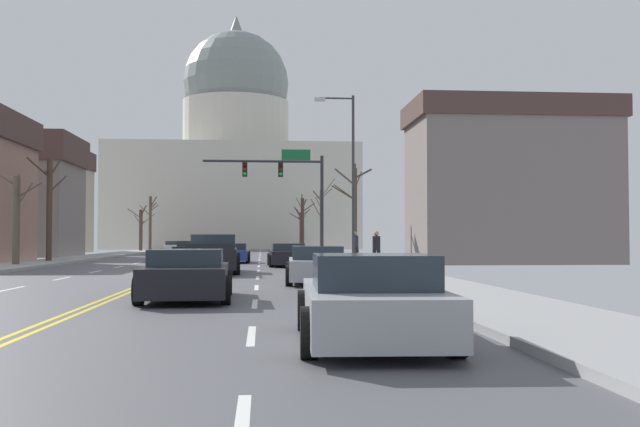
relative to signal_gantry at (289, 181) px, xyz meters
The scene contains 26 objects.
ground 18.88m from the signal_gantry, 107.42° to the right, with size 20.00×180.00×0.20m.
signal_gantry is the anchor object (origin of this frame).
street_lamp_right 11.83m from the signal_gantry, 77.66° to the right, with size 2.03×0.24×8.46m.
capitol_building 53.86m from the signal_gantry, 95.83° to the left, with size 32.45×22.81×32.70m.
sedan_near_00 7.43m from the signal_gantry, 127.16° to the right, with size 2.03×4.33×1.13m.
sedan_near_01 11.22m from the signal_gantry, 92.51° to the right, with size 2.10×4.41×1.18m.
pickup_truck_near_02 17.73m from the signal_gantry, 102.86° to the right, with size 2.38×5.64×1.60m.
sedan_near_03 24.34m from the signal_gantry, 90.01° to the right, with size 2.14×4.73×1.20m.
sedan_near_04 30.43m from the signal_gantry, 96.78° to the right, with size 2.21×4.42×1.20m.
sedan_near_05 37.39m from the signal_gantry, 90.39° to the right, with size 2.15×4.43×1.24m.
sedan_oncoming_00 11.29m from the signal_gantry, 134.39° to the left, with size 2.17×4.74×1.22m.
sedan_oncoming_01 20.79m from the signal_gantry, 110.27° to the left, with size 2.03×4.49×1.22m.
sedan_oncoming_02 29.98m from the signal_gantry, 111.28° to the left, with size 2.08×4.39×1.11m.
flank_building_01 34.79m from the signal_gantry, 131.99° to the left, with size 8.54×6.58×10.10m.
flank_building_03 14.22m from the signal_gantry, 28.68° to the right, with size 11.53×6.27×9.29m.
bare_tree_00 37.28m from the signal_gantry, 85.68° to the left, with size 1.52×1.52×4.72m.
bare_tree_01 38.50m from the signal_gantry, 112.01° to the left, with size 2.24×1.45×6.02m.
bare_tree_02 8.40m from the signal_gantry, 65.56° to the right, with size 2.33×2.45×5.36m.
bare_tree_03 17.48m from the signal_gantry, 144.49° to the right, with size 2.44×1.26×4.73m.
bare_tree_04 10.98m from the signal_gantry, 73.87° to the left, with size 1.95×1.99×6.05m.
bare_tree_05 31.89m from the signal_gantry, 116.68° to the left, with size 2.89×2.44×4.68m.
bare_tree_06 32.47m from the signal_gantry, 85.22° to the left, with size 2.80×1.33×6.20m.
bare_tree_07 14.87m from the signal_gantry, 162.21° to the right, with size 1.56×2.75×6.05m.
pedestrian_00 11.14m from the signal_gantry, 72.65° to the right, with size 0.35×0.34×1.65m.
pedestrian_01 17.38m from the signal_gantry, 79.33° to the right, with size 0.35×0.34×1.62m.
bicycle_parked 18.28m from the signal_gantry, 83.06° to the right, with size 0.12×1.77×0.85m.
Camera 1 is at (3.65, -29.79, 1.47)m, focal length 40.34 mm.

